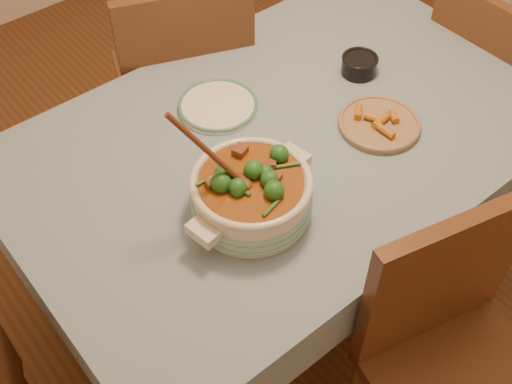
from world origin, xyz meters
The scene contains 9 objects.
floor centered at (0.00, 0.00, 0.00)m, with size 4.50×4.50×0.00m, color #4A2B15.
dining_table centered at (0.00, 0.00, 0.66)m, with size 1.68×1.08×0.76m.
stew_casserole centered at (-0.28, -0.17, 0.84)m, with size 0.40×0.35×0.38m.
white_plate centered at (-0.10, 0.21, 0.77)m, with size 0.32×0.32×0.02m.
condiment_bowl centered at (0.36, 0.07, 0.79)m, with size 0.12×0.12×0.06m.
fried_plate centered at (0.22, -0.16, 0.77)m, with size 0.29×0.29×0.04m.
chair_far centered at (0.03, 0.61, 0.56)m, with size 0.60×0.60×0.99m.
chair_near centered at (-0.06, -0.74, 0.54)m, with size 0.54×0.54×0.96m.
chair_right centered at (0.91, -0.10, 0.52)m, with size 0.43×0.43×0.92m.
Camera 1 is at (-0.96, -1.02, 2.08)m, focal length 45.00 mm.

